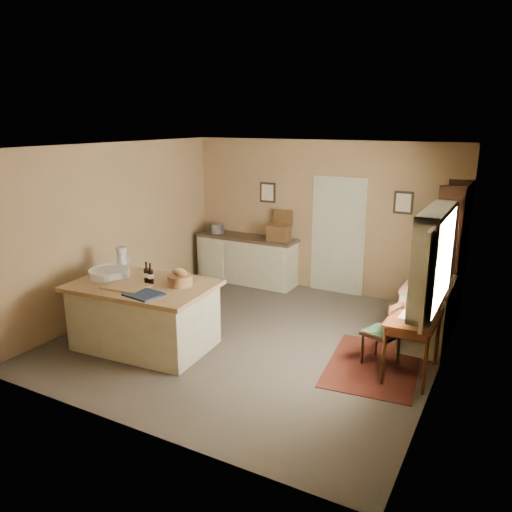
{
  "coord_description": "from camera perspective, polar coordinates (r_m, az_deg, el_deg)",
  "views": [
    {
      "loc": [
        3.17,
        -5.81,
        3.03
      ],
      "look_at": [
        -0.09,
        0.24,
        1.15
      ],
      "focal_mm": 35.0,
      "sensor_mm": 36.0,
      "label": 1
    }
  ],
  "objects": [
    {
      "name": "right_cabinet",
      "position": [
        7.33,
        18.98,
        -6.14
      ],
      "size": [
        0.6,
        1.08,
        0.99
      ],
      "color": "beige",
      "rests_on": "ground"
    },
    {
      "name": "sideboard",
      "position": [
        9.54,
        -1.02,
        -0.2
      ],
      "size": [
        1.96,
        0.56,
        1.18
      ],
      "color": "beige",
      "rests_on": "ground"
    },
    {
      "name": "shelving_unit",
      "position": [
        8.07,
        21.66,
        0.15
      ],
      "size": [
        0.37,
        0.97,
        2.15
      ],
      "color": "black",
      "rests_on": "ground"
    },
    {
      "name": "writing_desk",
      "position": [
        6.33,
        17.57,
        -7.38
      ],
      "size": [
        0.55,
        0.9,
        0.82
      ],
      "color": "#37190B",
      "rests_on": "ground"
    },
    {
      "name": "wall_back",
      "position": [
        9.05,
        7.34,
        4.47
      ],
      "size": [
        5.0,
        0.1,
        2.7
      ],
      "primitive_type": "cube",
      "color": "#93724D",
      "rests_on": "ground"
    },
    {
      "name": "work_island",
      "position": [
        7.02,
        -12.68,
        -6.38
      ],
      "size": [
        1.97,
        1.37,
        1.2
      ],
      "rotation": [
        0.0,
        0.0,
        0.07
      ],
      "color": "beige",
      "rests_on": "ground"
    },
    {
      "name": "wall_right",
      "position": [
        6.08,
        20.88,
        -1.78
      ],
      "size": [
        0.1,
        5.0,
        2.7
      ],
      "primitive_type": "cube",
      "color": "#93724D",
      "rests_on": "ground"
    },
    {
      "name": "wall_left",
      "position": [
        8.29,
        -15.66,
        3.03
      ],
      "size": [
        0.1,
        5.0,
        2.7
      ],
      "primitive_type": "cube",
      "color": "#93724D",
      "rests_on": "ground"
    },
    {
      "name": "rug",
      "position": [
        6.68,
        13.24,
        -12.07
      ],
      "size": [
        1.27,
        1.71,
        0.01
      ],
      "primitive_type": "cube",
      "rotation": [
        0.0,
        0.0,
        0.11
      ],
      "color": "#4A190F",
      "rests_on": "ground"
    },
    {
      "name": "wall_front",
      "position": [
        4.88,
        -14.56,
        -5.37
      ],
      "size": [
        5.0,
        0.1,
        2.7
      ],
      "primitive_type": "cube",
      "color": "#93724D",
      "rests_on": "ground"
    },
    {
      "name": "desk_chair",
      "position": [
        6.57,
        14.13,
        -8.54
      ],
      "size": [
        0.5,
        0.5,
        0.85
      ],
      "primitive_type": null,
      "rotation": [
        0.0,
        0.0,
        -0.32
      ],
      "color": "black",
      "rests_on": "ground"
    },
    {
      "name": "window",
      "position": [
        5.85,
        20.04,
        -0.32
      ],
      "size": [
        0.25,
        1.99,
        1.12
      ],
      "color": "beige",
      "rests_on": "ground"
    },
    {
      "name": "door",
      "position": [
        8.96,
        9.3,
        2.36
      ],
      "size": [
        0.97,
        0.06,
        2.11
      ],
      "primitive_type": "cube",
      "color": "#B6B69A",
      "rests_on": "ground"
    },
    {
      "name": "framed_prints",
      "position": [
        8.9,
        8.58,
        6.66
      ],
      "size": [
        2.82,
        0.02,
        0.38
      ],
      "color": "black",
      "rests_on": "ground"
    },
    {
      "name": "ceiling",
      "position": [
        6.62,
        -0.3,
        12.44
      ],
      "size": [
        5.0,
        5.0,
        0.0
      ],
      "primitive_type": "plane",
      "color": "silver",
      "rests_on": "wall_back"
    },
    {
      "name": "ground",
      "position": [
        7.28,
        -0.27,
        -9.31
      ],
      "size": [
        5.0,
        5.0,
        0.0
      ],
      "primitive_type": "plane",
      "color": "#534B40",
      "rests_on": "ground"
    }
  ]
}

